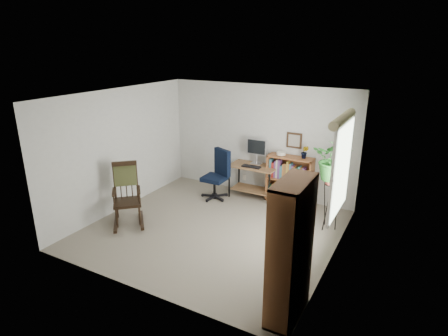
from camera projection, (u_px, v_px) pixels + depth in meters
The scene contains 18 objects.
floor at pixel (213, 229), 6.77m from camera, with size 4.20×4.00×0.00m, color gray.
ceiling at pixel (212, 95), 6.00m from camera, with size 4.20×4.00×0.00m, color silver.
wall_back at pixel (260, 141), 8.05m from camera, with size 4.20×0.00×2.40m, color silver.
wall_front at pixel (133, 210), 4.72m from camera, with size 4.20×0.00×2.40m, color silver.
wall_left at pixel (121, 150), 7.34m from camera, with size 0.00×4.00×2.40m, color silver.
wall_right at pixel (337, 188), 5.43m from camera, with size 0.00×4.00×2.40m, color silver.
window at pixel (341, 169), 5.63m from camera, with size 0.12×1.20×1.50m, color silver, non-canonical shape.
desk at pixel (253, 181), 8.06m from camera, with size 1.00×0.55×0.72m, color olive, non-canonical shape.
monitor at pixel (257, 151), 7.98m from camera, with size 0.46×0.16×0.56m, color #B3B3B7, non-canonical shape.
keyboard at pixel (251, 167), 7.85m from camera, with size 0.40×0.15×0.03m, color black.
office_chair at pixel (214, 174), 7.95m from camera, with size 0.59×0.59×1.08m, color black, non-canonical shape.
rocking_chair at pixel (127, 194), 6.80m from camera, with size 0.61×1.01×1.17m, color black, non-canonical shape.
low_bookshelf at pixel (289, 180), 7.77m from camera, with size 0.95×0.32×1.00m, color #945730, non-canonical shape.
tall_bookshelf at pixel (290, 251), 4.38m from camera, with size 0.33×0.78×1.78m, color #945730, non-canonical shape.
plant_stand at pixel (330, 203), 6.64m from camera, with size 0.28×0.28×1.01m, color black, non-canonical shape.
spider_plant at pixel (336, 139), 6.27m from camera, with size 1.69×1.88×1.46m, color #236322.
potted_plant_small at pixel (305, 156), 7.47m from camera, with size 0.13×0.24×0.11m, color #236322.
framed_picture at pixel (294, 141), 7.64m from camera, with size 0.32×0.04×0.32m, color black, non-canonical shape.
Camera 1 is at (3.08, -5.22, 3.21)m, focal length 30.00 mm.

